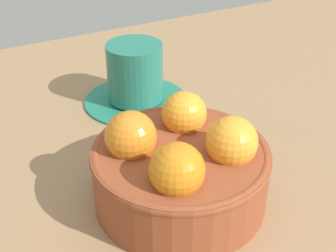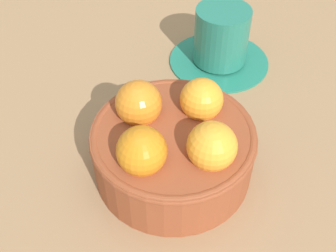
{
  "view_description": "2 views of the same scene",
  "coord_description": "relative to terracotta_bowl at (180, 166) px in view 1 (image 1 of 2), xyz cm",
  "views": [
    {
      "loc": [
        -16.72,
        -28.91,
        29.21
      ],
      "look_at": [
        -0.51,
        1.42,
        7.57
      ],
      "focal_mm": 49.15,
      "sensor_mm": 36.0,
      "label": 1
    },
    {
      "loc": [
        2.53,
        -27.89,
        34.93
      ],
      "look_at": [
        -0.41,
        -0.91,
        7.4
      ],
      "focal_mm": 45.29,
      "sensor_mm": 36.0,
      "label": 2
    }
  ],
  "objects": [
    {
      "name": "ground_plane",
      "position": [
        0.02,
        0.02,
        -6.03
      ],
      "size": [
        149.14,
        90.86,
        4.3
      ],
      "primitive_type": "cube",
      "color": "#997551"
    },
    {
      "name": "terracotta_bowl",
      "position": [
        0.0,
        0.0,
        0.0
      ],
      "size": [
        16.21,
        16.21,
        9.17
      ],
      "color": "brown",
      "rests_on": "ground_plane"
    },
    {
      "name": "coffee_cup",
      "position": [
        4.37,
        19.32,
        -0.54
      ],
      "size": [
        13.34,
        13.34,
        7.89
      ],
      "color": "#217863",
      "rests_on": "ground_plane"
    }
  ]
}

